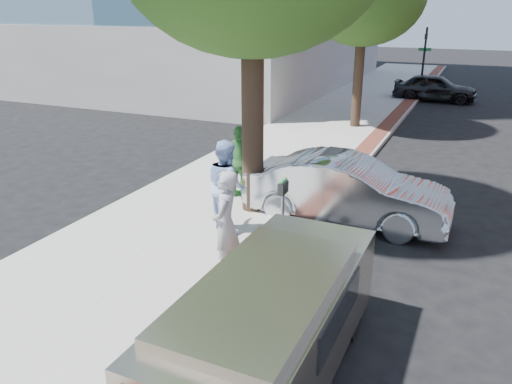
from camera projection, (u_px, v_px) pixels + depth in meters
The scene contains 13 objects.
ground at pixel (241, 250), 10.55m from camera, with size 120.00×120.00×0.00m, color black.
sidewalk at pixel (301, 148), 17.94m from camera, with size 5.00×60.00×0.15m, color #9E9991.
brick_strip at pixel (361, 153), 17.07m from camera, with size 0.60×60.00×0.01m, color brown.
curb at pixel (371, 156), 16.96m from camera, with size 0.10×60.00×0.15m, color gray.
office_base at pixel (210, 52), 33.67m from camera, with size 18.20×22.20×4.00m, color gray.
signal_near at pixel (424, 56), 28.24m from camera, with size 0.70×0.15×3.80m.
parking_meter at pixel (283, 198), 10.07m from camera, with size 0.12×0.32×1.47m.
person_gray at pixel (225, 224), 8.96m from camera, with size 0.73×0.48×2.01m, color #9E9EA2.
person_officer at pixel (226, 185), 10.91m from camera, with size 0.99×0.77×2.03m, color #95B4E7.
person_green at pixel (240, 162), 12.76m from camera, with size 1.11×0.46×1.90m, color #439545.
sedan_silver at pixel (347, 190), 11.75m from camera, with size 1.66×4.75×1.56m, color silver.
bg_car at pixel (435, 88), 27.08m from camera, with size 1.74×4.34×1.48m, color black.
van at pixel (276, 318), 6.70m from camera, with size 1.77×4.51×1.65m.
Camera 1 is at (4.17, -8.51, 4.82)m, focal length 35.00 mm.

